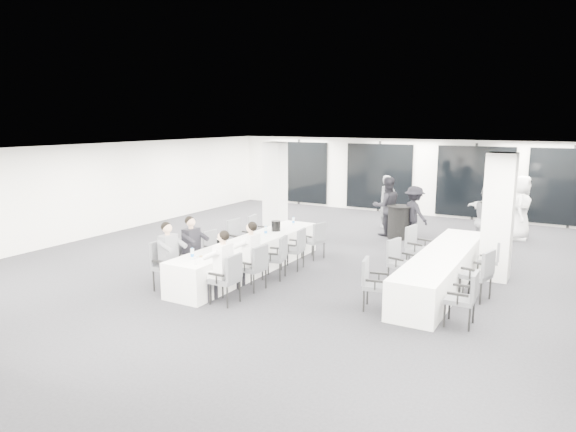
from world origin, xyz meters
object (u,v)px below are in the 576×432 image
at_px(chair_side_left_mid, 399,259).
at_px(standing_guest_h, 489,215).
at_px(chair_side_right_mid, 480,272).
at_px(banquet_table_side, 442,269).
at_px(chair_side_left_far, 416,245).
at_px(ice_bucket_near, 222,244).
at_px(banquet_table_main, 251,256).
at_px(chair_main_left_mid, 214,248).
at_px(standing_guest_c, 414,209).
at_px(chair_main_right_second, 255,265).
at_px(chair_main_right_far, 315,238).
at_px(standing_guest_b, 387,202).
at_px(standing_guest_f, 498,206).
at_px(chair_side_right_far, 492,257).
at_px(chair_main_left_far, 257,231).
at_px(chair_main_right_near, 228,276).
at_px(chair_main_left_fourth, 239,237).
at_px(standing_guest_e, 521,203).
at_px(chair_main_left_second, 189,256).
at_px(chair_side_right_near, 465,295).
at_px(chair_main_left_near, 164,262).
at_px(cocktail_table, 398,222).
at_px(chair_main_right_mid, 277,255).
at_px(standing_guest_a, 388,198).
at_px(chair_side_left_near, 372,281).
at_px(chair_main_right_fourth, 296,246).
at_px(ice_bucket_far, 276,226).
at_px(standing_guest_d, 508,199).

height_order(chair_side_left_mid, standing_guest_h, standing_guest_h).
bearing_deg(chair_side_right_mid, banquet_table_side, 73.90).
xyz_separation_m(chair_side_left_far, ice_bucket_near, (-3.35, -3.10, 0.28)).
bearing_deg(banquet_table_main, chair_main_left_mid, -160.81).
xyz_separation_m(standing_guest_c, standing_guest_h, (2.19, -0.88, 0.16)).
xyz_separation_m(standing_guest_c, ice_bucket_near, (-2.40, -6.22, -0.03)).
relative_size(chair_main_right_second, chair_side_left_mid, 0.96).
relative_size(banquet_table_main, chair_main_right_far, 5.28).
distance_m(banquet_table_side, standing_guest_b, 5.00).
height_order(standing_guest_f, standing_guest_h, standing_guest_h).
relative_size(chair_side_right_mid, chair_side_right_far, 1.13).
height_order(banquet_table_main, chair_side_left_mid, chair_side_left_mid).
relative_size(chair_main_left_far, standing_guest_f, 0.48).
bearing_deg(ice_bucket_near, banquet_table_main, 87.98).
xyz_separation_m(banquet_table_main, banquet_table_side, (4.15, 1.05, 0.00)).
bearing_deg(chair_side_right_mid, chair_main_right_near, 136.75).
bearing_deg(chair_side_right_far, banquet_table_main, 107.07).
bearing_deg(chair_side_left_mid, chair_main_right_near, -27.78).
bearing_deg(chair_side_left_mid, ice_bucket_near, -47.93).
relative_size(banquet_table_side, chair_side_left_mid, 5.07).
bearing_deg(chair_main_left_fourth, standing_guest_e, 139.77).
relative_size(chair_side_right_far, standing_guest_f, 0.44).
height_order(chair_main_left_second, chair_main_right_far, chair_main_right_far).
relative_size(chair_side_right_near, standing_guest_f, 0.47).
bearing_deg(ice_bucket_near, standing_guest_h, 49.33).
distance_m(chair_main_left_near, standing_guest_f, 9.79).
height_order(chair_main_right_second, standing_guest_b, standing_guest_b).
height_order(chair_main_right_far, standing_guest_e, standing_guest_e).
relative_size(chair_side_right_mid, standing_guest_f, 0.50).
xyz_separation_m(banquet_table_side, chair_main_left_near, (-4.99, -3.01, 0.21)).
bearing_deg(chair_main_left_second, chair_side_right_mid, 119.79).
bearing_deg(chair_side_left_mid, cocktail_table, -147.83).
height_order(chair_main_left_fourth, chair_main_right_mid, chair_main_left_fourth).
xyz_separation_m(standing_guest_a, standing_guest_e, (3.98, 0.20, 0.11)).
xyz_separation_m(cocktail_table, chair_side_left_far, (1.36, -2.94, 0.09)).
xyz_separation_m(chair_main_left_mid, chair_side_right_far, (5.81, 2.38, -0.01)).
distance_m(chair_main_left_fourth, standing_guest_h, 6.49).
bearing_deg(standing_guest_c, chair_side_left_far, 141.14).
xyz_separation_m(banquet_table_main, chair_side_right_near, (4.99, -0.92, 0.18)).
bearing_deg(chair_side_right_near, chair_side_left_near, 88.81).
xyz_separation_m(chair_main_right_fourth, standing_guest_f, (3.69, 5.55, 0.47)).
relative_size(chair_main_left_far, chair_side_right_mid, 0.97).
bearing_deg(chair_side_left_far, ice_bucket_far, -64.02).
bearing_deg(banquet_table_side, banquet_table_main, -165.76).
xyz_separation_m(chair_main_left_fourth, standing_guest_d, (5.49, 6.81, 0.49)).
bearing_deg(chair_main_right_second, chair_side_left_near, -80.40).
height_order(chair_main_left_mid, standing_guest_h, standing_guest_h).
bearing_deg(ice_bucket_near, chair_main_left_fourth, 114.39).
relative_size(banquet_table_side, standing_guest_b, 2.45).
bearing_deg(chair_side_right_far, chair_side_left_mid, 124.09).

